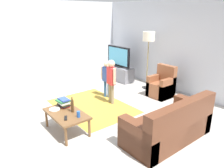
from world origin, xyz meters
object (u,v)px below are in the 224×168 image
at_px(tv_stand, 119,73).
at_px(coffee_table, 66,115).
at_px(tv_remote, 66,118).
at_px(soda_can, 78,114).
at_px(tv, 118,57).
at_px(child_center, 111,78).
at_px(bottle, 72,106).
at_px(child_near_tv, 107,76).
at_px(plate, 55,109).
at_px(floor_lamp, 149,40).
at_px(armchair, 162,86).
at_px(couch, 171,127).
at_px(book_stack, 63,102).

relative_size(tv_stand, coffee_table, 1.20).
relative_size(tv_remote, soda_can, 1.42).
height_order(tv, child_center, tv).
bearing_deg(bottle, child_center, 113.62).
distance_m(tv_remote, soda_can, 0.25).
relative_size(child_near_tv, plate, 4.83).
bearing_deg(coffee_table, floor_lamp, 104.94).
height_order(floor_lamp, child_near_tv, floor_lamp).
xyz_separation_m(tv, plate, (1.81, -3.21, -0.42)).
distance_m(bottle, soda_can, 0.28).
xyz_separation_m(child_center, plate, (0.32, -1.73, -0.28)).
xyz_separation_m(tv, floor_lamp, (1.22, 0.17, 0.70)).
xyz_separation_m(child_center, soda_can, (0.92, -1.51, -0.23)).
bearing_deg(child_near_tv, armchair, 54.31).
distance_m(child_center, bottle, 1.64).
bearing_deg(couch, floor_lamp, 141.73).
bearing_deg(child_near_tv, couch, -8.86).
height_order(child_near_tv, child_center, child_center).
distance_m(book_stack, plate, 0.23).
xyz_separation_m(armchair, floor_lamp, (-0.78, 0.19, 1.25)).
bearing_deg(child_center, floor_lamp, 99.21).
distance_m(bottle, tv_remote, 0.32).
height_order(tv, soda_can, tv).
distance_m(tv, floor_lamp, 1.41).
distance_m(armchair, child_center, 1.60).
distance_m(armchair, soda_can, 3.01).
bearing_deg(book_stack, couch, 35.46).
relative_size(child_center, bottle, 3.64).
distance_m(floor_lamp, bottle, 3.42).
distance_m(armchair, plate, 3.20).
height_order(couch, soda_can, couch).
bearing_deg(soda_can, book_stack, -179.59).
height_order(tv_stand, armchair, armchair).
relative_size(floor_lamp, book_stack, 5.92).
distance_m(floor_lamp, child_near_tv, 1.75).
relative_size(couch, armchair, 2.00).
relative_size(tv_stand, tv_remote, 7.06).
distance_m(child_center, soda_can, 1.79).
height_order(armchair, coffee_table, armchair).
relative_size(couch, book_stack, 5.99).
xyz_separation_m(tv, book_stack, (1.79, -3.00, -0.33)).
bearing_deg(child_center, coffee_table, -69.51).
relative_size(child_near_tv, bottle, 3.29).
relative_size(armchair, floor_lamp, 0.51).
xyz_separation_m(tv_stand, plate, (1.81, -3.23, 0.18)).
xyz_separation_m(tv, tv_remote, (2.31, -3.21, -0.42)).
height_order(couch, bottle, couch).
distance_m(child_center, tv_remote, 1.94).
height_order(tv_stand, plate, tv_stand).
relative_size(armchair, tv_remote, 5.29).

